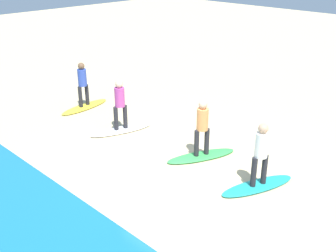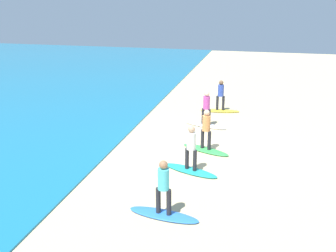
{
  "view_description": "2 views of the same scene",
  "coord_description": "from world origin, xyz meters",
  "px_view_note": "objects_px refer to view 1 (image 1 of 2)",
  "views": [
    {
      "loc": [
        -6.89,
        7.41,
        5.53
      ],
      "look_at": [
        0.85,
        -0.46,
        0.72
      ],
      "focal_mm": 44.02,
      "sensor_mm": 36.0,
      "label": 1
    },
    {
      "loc": [
        -14.24,
        -2.56,
        5.91
      ],
      "look_at": [
        -1.07,
        0.67,
        1.23
      ],
      "focal_mm": 39.91,
      "sensor_mm": 36.0,
      "label": 2
    }
  ],
  "objects_px": {
    "surfboard_white": "(121,130)",
    "surfer_white": "(120,101)",
    "surfer_teal": "(261,150)",
    "surfer_yellow": "(82,81)",
    "surfboard_green": "(201,156)",
    "surfboard_yellow": "(85,107)",
    "surfer_green": "(202,124)",
    "surfboard_teal": "(258,186)"
  },
  "relations": [
    {
      "from": "surfer_white",
      "to": "surfer_yellow",
      "type": "bearing_deg",
      "value": -8.6
    },
    {
      "from": "surfer_teal",
      "to": "surfer_white",
      "type": "bearing_deg",
      "value": 2.25
    },
    {
      "from": "surfboard_green",
      "to": "surfer_white",
      "type": "distance_m",
      "value": 3.24
    },
    {
      "from": "surfer_white",
      "to": "surfer_teal",
      "type": "bearing_deg",
      "value": -177.75
    },
    {
      "from": "surfboard_white",
      "to": "surfer_white",
      "type": "bearing_deg",
      "value": 113.92
    },
    {
      "from": "surfer_teal",
      "to": "surfboard_green",
      "type": "xyz_separation_m",
      "value": [
        2.04,
        -0.23,
        -0.99
      ]
    },
    {
      "from": "surfboard_teal",
      "to": "surfboard_yellow",
      "type": "height_order",
      "value": "same"
    },
    {
      "from": "surfer_teal",
      "to": "surfer_green",
      "type": "height_order",
      "value": "same"
    },
    {
      "from": "surfer_green",
      "to": "surfer_white",
      "type": "relative_size",
      "value": 1.0
    },
    {
      "from": "surfboard_white",
      "to": "surfboard_yellow",
      "type": "distance_m",
      "value": 2.65
    },
    {
      "from": "surfboard_green",
      "to": "surfboard_teal",
      "type": "bearing_deg",
      "value": 106.47
    },
    {
      "from": "surfer_teal",
      "to": "surfer_yellow",
      "type": "bearing_deg",
      "value": -1.46
    },
    {
      "from": "surfboard_green",
      "to": "surfer_white",
      "type": "xyz_separation_m",
      "value": [
        3.05,
        0.43,
        0.99
      ]
    },
    {
      "from": "surfboard_white",
      "to": "surfboard_yellow",
      "type": "xyz_separation_m",
      "value": [
        2.62,
        -0.4,
        0.0
      ]
    },
    {
      "from": "surfboard_white",
      "to": "surfer_white",
      "type": "distance_m",
      "value": 0.99
    },
    {
      "from": "surfer_teal",
      "to": "surfer_white",
      "type": "height_order",
      "value": "same"
    },
    {
      "from": "surfboard_green",
      "to": "surfboard_yellow",
      "type": "distance_m",
      "value": 5.67
    },
    {
      "from": "surfboard_yellow",
      "to": "surfer_white",
      "type": "bearing_deg",
      "value": 75.08
    },
    {
      "from": "surfer_teal",
      "to": "surfboard_yellow",
      "type": "bearing_deg",
      "value": -1.46
    },
    {
      "from": "surfer_green",
      "to": "surfer_yellow",
      "type": "xyz_separation_m",
      "value": [
        5.67,
        0.04,
        0.0
      ]
    },
    {
      "from": "surfboard_white",
      "to": "surfer_yellow",
      "type": "xyz_separation_m",
      "value": [
        2.62,
        -0.4,
        0.99
      ]
    },
    {
      "from": "surfboard_teal",
      "to": "surfer_teal",
      "type": "height_order",
      "value": "surfer_teal"
    },
    {
      "from": "surfboard_teal",
      "to": "surfer_white",
      "type": "distance_m",
      "value": 5.19
    },
    {
      "from": "surfer_teal",
      "to": "surfboard_yellow",
      "type": "xyz_separation_m",
      "value": [
        7.71,
        -0.2,
        -0.99
      ]
    },
    {
      "from": "surfboard_green",
      "to": "surfboard_white",
      "type": "xyz_separation_m",
      "value": [
        3.05,
        0.43,
        0.0
      ]
    },
    {
      "from": "surfer_green",
      "to": "surfer_yellow",
      "type": "bearing_deg",
      "value": 0.39
    },
    {
      "from": "surfer_green",
      "to": "surfer_white",
      "type": "bearing_deg",
      "value": 8.1
    },
    {
      "from": "surfer_teal",
      "to": "surfer_green",
      "type": "bearing_deg",
      "value": -6.54
    },
    {
      "from": "surfer_green",
      "to": "surfer_yellow",
      "type": "distance_m",
      "value": 5.67
    },
    {
      "from": "surfboard_teal",
      "to": "surfer_yellow",
      "type": "height_order",
      "value": "surfer_yellow"
    },
    {
      "from": "surfboard_white",
      "to": "surfer_yellow",
      "type": "bearing_deg",
      "value": -81.8
    },
    {
      "from": "surfboard_teal",
      "to": "surfboard_white",
      "type": "distance_m",
      "value": 5.1
    },
    {
      "from": "surfer_green",
      "to": "surfboard_yellow",
      "type": "bearing_deg",
      "value": 0.39
    },
    {
      "from": "surfer_green",
      "to": "surfer_white",
      "type": "height_order",
      "value": "same"
    },
    {
      "from": "surfboard_green",
      "to": "surfer_yellow",
      "type": "relative_size",
      "value": 1.28
    },
    {
      "from": "surfer_yellow",
      "to": "surfer_teal",
      "type": "bearing_deg",
      "value": 178.54
    },
    {
      "from": "surfer_teal",
      "to": "surfer_yellow",
      "type": "height_order",
      "value": "same"
    },
    {
      "from": "surfboard_teal",
      "to": "surfer_teal",
      "type": "xyz_separation_m",
      "value": [
        0.0,
        -0.0,
        0.99
      ]
    },
    {
      "from": "surfboard_green",
      "to": "surfboard_white",
      "type": "relative_size",
      "value": 1.0
    },
    {
      "from": "surfer_yellow",
      "to": "surfboard_green",
      "type": "bearing_deg",
      "value": -179.61
    },
    {
      "from": "surfboard_green",
      "to": "surfer_white",
      "type": "bearing_deg",
      "value": -58.89
    },
    {
      "from": "surfer_teal",
      "to": "surfer_green",
      "type": "xyz_separation_m",
      "value": [
        2.04,
        -0.23,
        0.0
      ]
    }
  ]
}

